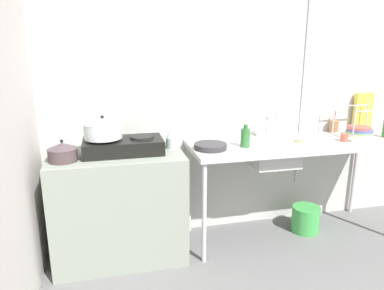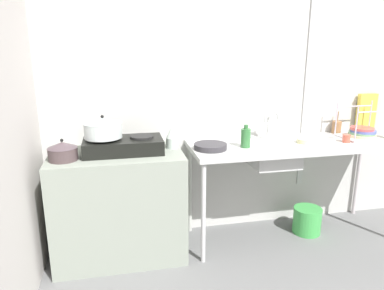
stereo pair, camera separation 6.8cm
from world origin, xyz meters
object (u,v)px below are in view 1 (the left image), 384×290
object	(u,v)px
sink_basin	(273,154)
bucket_on_floor	(306,219)
frying_pan	(210,146)
cup_by_rack	(344,138)
percolator	(172,137)
cereal_box	(363,112)
stove	(123,146)
faucet	(270,120)
dish_rack	(359,132)
utensil_jar	(334,126)
pot_beside_stove	(63,152)
bottle_by_sink	(245,137)
small_bowl_on_drainboard	(303,140)
pot_on_left_burner	(103,128)

from	to	relation	value
sink_basin	bucket_on_floor	xyz separation A→B (m)	(0.38, 0.03, -0.65)
frying_pan	cup_by_rack	bearing A→B (deg)	-1.90
frying_pan	cup_by_rack	size ratio (longest dim) A/B	3.92
percolator	cereal_box	distance (m)	1.90
frying_pan	stove	bearing A→B (deg)	176.37
faucet	frying_pan	world-z (taller)	faucet
dish_rack	utensil_jar	distance (m)	0.24
pot_beside_stove	faucet	bearing A→B (deg)	7.43
bottle_by_sink	cereal_box	distance (m)	1.35
dish_rack	frying_pan	bearing A→B (deg)	-177.19
cup_by_rack	bottle_by_sink	bearing A→B (deg)	177.84
pot_beside_stove	faucet	world-z (taller)	faucet
cup_by_rack	bottle_by_sink	xyz separation A→B (m)	(-0.89, 0.03, 0.05)
faucet	cereal_box	size ratio (longest dim) A/B	0.74
percolator	sink_basin	xyz separation A→B (m)	(0.84, -0.08, -0.18)
stove	percolator	bearing A→B (deg)	8.27
cup_by_rack	utensil_jar	distance (m)	0.34
small_bowl_on_drainboard	cereal_box	world-z (taller)	cereal_box
sink_basin	cup_by_rack	distance (m)	0.65
sink_basin	cup_by_rack	xyz separation A→B (m)	(0.63, -0.05, 0.12)
dish_rack	bucket_on_floor	world-z (taller)	dish_rack
cup_by_rack	small_bowl_on_drainboard	distance (m)	0.36
cereal_box	utensil_jar	distance (m)	0.33
faucet	bucket_on_floor	bearing A→B (deg)	-18.37
faucet	dish_rack	distance (m)	0.85
frying_pan	dish_rack	bearing A→B (deg)	2.81
dish_rack	bottle_by_sink	bearing A→B (deg)	-176.18
faucet	small_bowl_on_drainboard	size ratio (longest dim) A/B	2.12
stove	cereal_box	bearing A→B (deg)	6.29
dish_rack	cereal_box	xyz separation A→B (m)	(0.19, 0.22, 0.13)
pot_on_left_burner	sink_basin	bearing A→B (deg)	-1.19
pot_on_left_burner	frying_pan	world-z (taller)	pot_on_left_burner
dish_rack	bucket_on_floor	xyz separation A→B (m)	(-0.48, -0.03, -0.79)
bottle_by_sink	dish_rack	bearing A→B (deg)	3.82
stove	frying_pan	size ratio (longest dim) A/B	2.27
frying_pan	dish_rack	size ratio (longest dim) A/B	0.71
pot_on_left_burner	small_bowl_on_drainboard	distance (m)	1.65
faucet	bottle_by_sink	bearing A→B (deg)	-149.42
utensil_jar	bucket_on_floor	size ratio (longest dim) A/B	0.81
percolator	cup_by_rack	bearing A→B (deg)	-5.37
faucet	frying_pan	bearing A→B (deg)	-164.26
small_bowl_on_drainboard	pot_beside_stove	bearing A→B (deg)	-177.76
stove	cup_by_rack	xyz separation A→B (m)	(1.86, -0.08, -0.02)
bottle_by_sink	utensil_jar	size ratio (longest dim) A/B	0.91
utensil_jar	bucket_on_floor	xyz separation A→B (m)	(-0.36, -0.24, -0.80)
pot_beside_stove	stove	bearing A→B (deg)	13.18
pot_beside_stove	bottle_by_sink	xyz separation A→B (m)	(1.40, 0.05, 0.01)
stove	utensil_jar	bearing A→B (deg)	6.80
cereal_box	dish_rack	bearing A→B (deg)	-130.40
frying_pan	cup_by_rack	world-z (taller)	cup_by_rack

